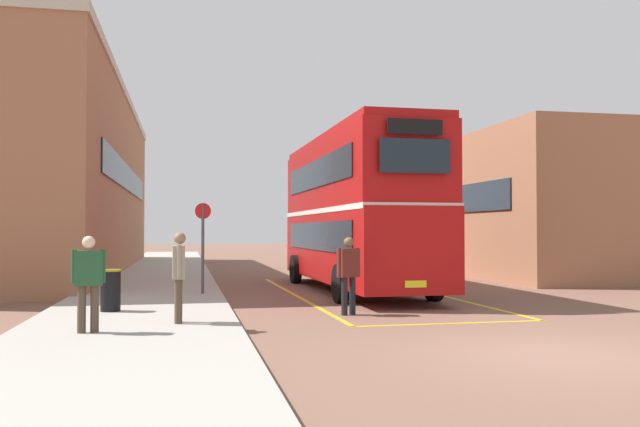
{
  "coord_description": "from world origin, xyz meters",
  "views": [
    {
      "loc": [
        -5.52,
        -9.07,
        1.87
      ],
      "look_at": [
        -0.72,
        14.44,
        2.48
      ],
      "focal_mm": 37.16,
      "sensor_mm": 36.0,
      "label": 1
    }
  ],
  "objects_px": {
    "single_deck_bus": "(338,234)",
    "pedestrian_waiting_far": "(88,277)",
    "pedestrian_boarding": "(348,270)",
    "pedestrian_waiting_near": "(179,270)",
    "litter_bin": "(111,290)",
    "bus_stop_sign": "(203,239)",
    "double_decker_bus": "(355,210)"
  },
  "relations": [
    {
      "from": "pedestrian_boarding",
      "to": "pedestrian_waiting_near",
      "type": "xyz_separation_m",
      "value": [
        -3.67,
        -1.55,
        0.12
      ]
    },
    {
      "from": "double_decker_bus",
      "to": "single_deck_bus",
      "type": "height_order",
      "value": "double_decker_bus"
    },
    {
      "from": "double_decker_bus",
      "to": "single_deck_bus",
      "type": "bearing_deg",
      "value": 78.76
    },
    {
      "from": "pedestrian_boarding",
      "to": "litter_bin",
      "type": "xyz_separation_m",
      "value": [
        -5.11,
        0.56,
        -0.41
      ]
    },
    {
      "from": "bus_stop_sign",
      "to": "pedestrian_waiting_near",
      "type": "bearing_deg",
      "value": -95.93
    },
    {
      "from": "pedestrian_boarding",
      "to": "double_decker_bus",
      "type": "bearing_deg",
      "value": 74.09
    },
    {
      "from": "single_deck_bus",
      "to": "pedestrian_waiting_far",
      "type": "distance_m",
      "value": 25.86
    },
    {
      "from": "single_deck_bus",
      "to": "pedestrian_boarding",
      "type": "bearing_deg",
      "value": -102.48
    },
    {
      "from": "litter_bin",
      "to": "bus_stop_sign",
      "type": "distance_m",
      "value": 4.28
    },
    {
      "from": "double_decker_bus",
      "to": "pedestrian_waiting_far",
      "type": "height_order",
      "value": "double_decker_bus"
    },
    {
      "from": "pedestrian_waiting_far",
      "to": "litter_bin",
      "type": "relative_size",
      "value": 1.83
    },
    {
      "from": "double_decker_bus",
      "to": "pedestrian_waiting_far",
      "type": "xyz_separation_m",
      "value": [
        -6.76,
        -8.1,
        -1.43
      ]
    },
    {
      "from": "litter_bin",
      "to": "pedestrian_waiting_near",
      "type": "bearing_deg",
      "value": -55.72
    },
    {
      "from": "pedestrian_waiting_far",
      "to": "bus_stop_sign",
      "type": "distance_m",
      "value": 6.97
    },
    {
      "from": "pedestrian_waiting_near",
      "to": "litter_bin",
      "type": "xyz_separation_m",
      "value": [
        -1.44,
        2.12,
        -0.53
      ]
    },
    {
      "from": "single_deck_bus",
      "to": "litter_bin",
      "type": "bearing_deg",
      "value": -115.28
    },
    {
      "from": "pedestrian_waiting_far",
      "to": "bus_stop_sign",
      "type": "height_order",
      "value": "bus_stop_sign"
    },
    {
      "from": "pedestrian_waiting_near",
      "to": "bus_stop_sign",
      "type": "relative_size",
      "value": 0.68
    },
    {
      "from": "pedestrian_boarding",
      "to": "litter_bin",
      "type": "bearing_deg",
      "value": 173.72
    },
    {
      "from": "pedestrian_boarding",
      "to": "pedestrian_waiting_near",
      "type": "relative_size",
      "value": 1.01
    },
    {
      "from": "single_deck_bus",
      "to": "pedestrian_waiting_far",
      "type": "relative_size",
      "value": 5.88
    },
    {
      "from": "pedestrian_boarding",
      "to": "litter_bin",
      "type": "distance_m",
      "value": 5.16
    },
    {
      "from": "bus_stop_sign",
      "to": "pedestrian_waiting_far",
      "type": "bearing_deg",
      "value": -107.43
    },
    {
      "from": "bus_stop_sign",
      "to": "pedestrian_boarding",
      "type": "bearing_deg",
      "value": -53.64
    },
    {
      "from": "pedestrian_boarding",
      "to": "pedestrian_waiting_near",
      "type": "height_order",
      "value": "pedestrian_waiting_near"
    },
    {
      "from": "single_deck_bus",
      "to": "pedestrian_waiting_far",
      "type": "xyz_separation_m",
      "value": [
        -9.9,
        -23.89,
        -0.56
      ]
    },
    {
      "from": "double_decker_bus",
      "to": "pedestrian_boarding",
      "type": "bearing_deg",
      "value": -105.91
    },
    {
      "from": "single_deck_bus",
      "to": "bus_stop_sign",
      "type": "height_order",
      "value": "single_deck_bus"
    },
    {
      "from": "double_decker_bus",
      "to": "single_deck_bus",
      "type": "xyz_separation_m",
      "value": [
        3.14,
        15.79,
        -0.87
      ]
    },
    {
      "from": "double_decker_bus",
      "to": "pedestrian_boarding",
      "type": "height_order",
      "value": "double_decker_bus"
    },
    {
      "from": "pedestrian_boarding",
      "to": "bus_stop_sign",
      "type": "relative_size",
      "value": 0.69
    },
    {
      "from": "pedestrian_waiting_near",
      "to": "bus_stop_sign",
      "type": "distance_m",
      "value": 5.78
    }
  ]
}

